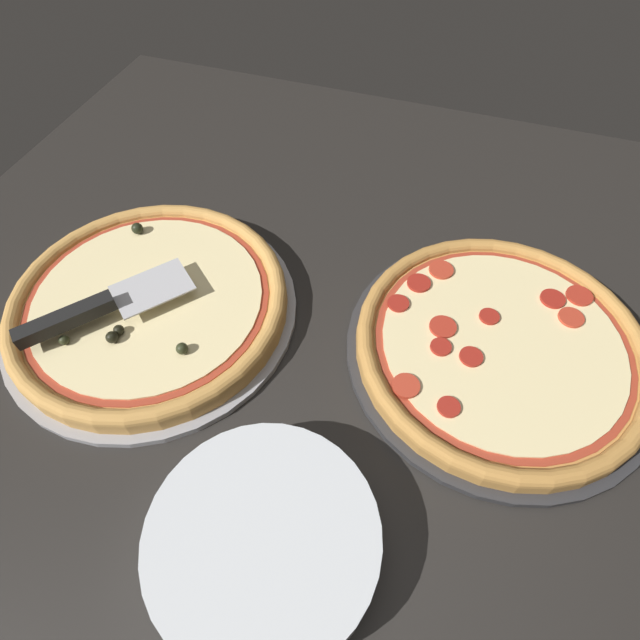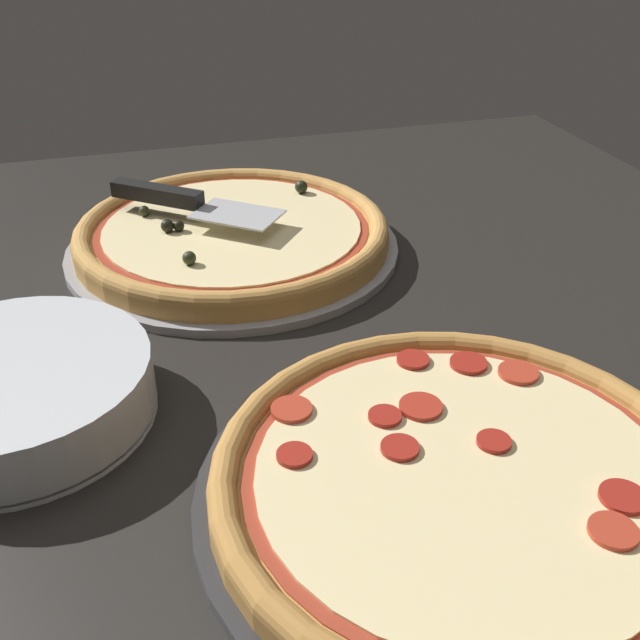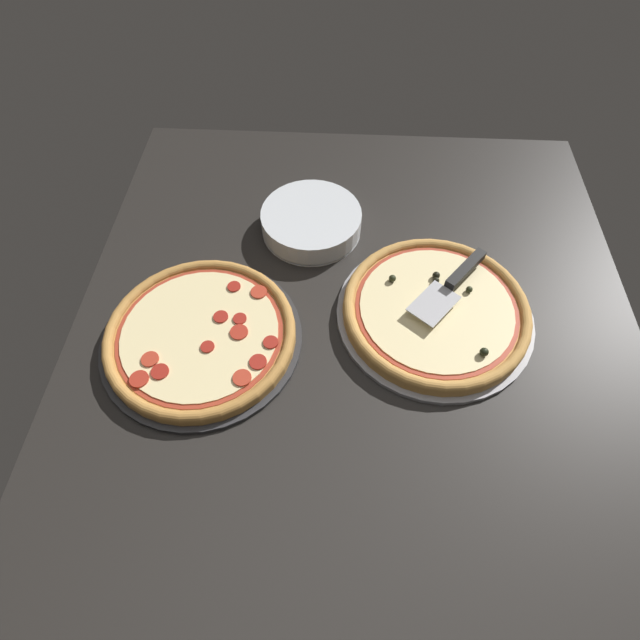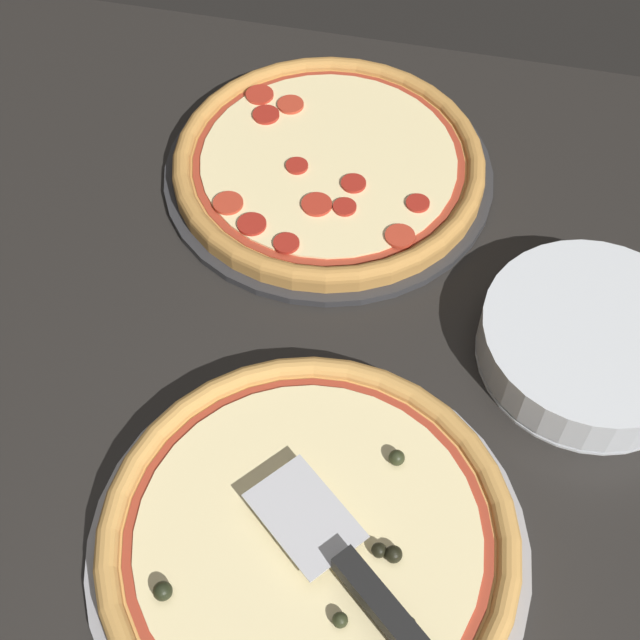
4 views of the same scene
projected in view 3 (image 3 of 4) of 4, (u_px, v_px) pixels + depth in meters
The scene contains 7 objects.
ground_plane at pixel (355, 326), 107.01cm from camera, with size 131.60×119.15×3.60cm, color black.
pizza_pan_front at pixel (434, 315), 105.89cm from camera, with size 41.52×41.52×1.00cm, color #939399.
pizza_front at pixel (436, 309), 104.15cm from camera, with size 39.03×39.03×4.21cm.
pizza_pan_back at pixel (202, 339), 102.44cm from camera, with size 41.21×41.21×1.00cm, color #2D2D30.
pizza_back at pixel (200, 334), 100.91cm from camera, with size 38.74×38.74×2.77cm.
serving_spatula at pixel (459, 277), 104.85cm from camera, with size 20.53×17.94×2.00cm.
plate_stack at pixel (311, 222), 118.82cm from camera, with size 23.79×23.79×5.60cm.
Camera 3 is at (-60.63, 4.24, 86.60)cm, focal length 28.00 mm.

